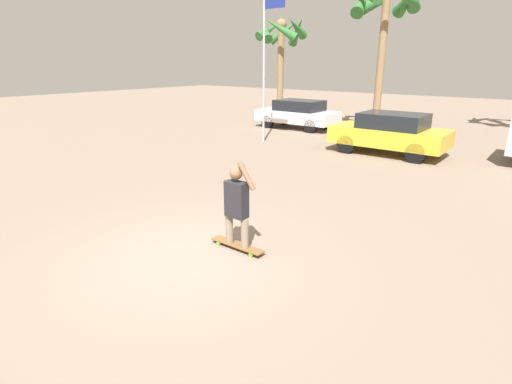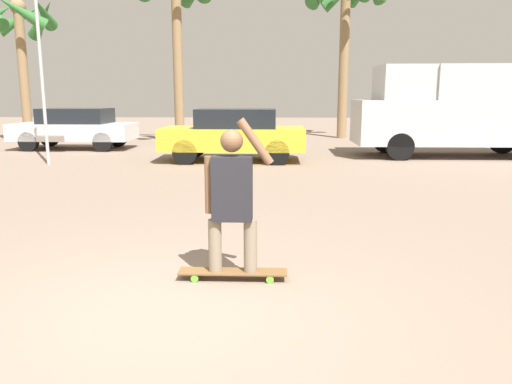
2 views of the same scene
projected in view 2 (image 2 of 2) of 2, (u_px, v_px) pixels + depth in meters
The scene contains 8 objects.
ground_plane at pixel (169, 311), 4.51m from camera, with size 80.00×80.00×0.00m, color gray.
skateboard at pixel (233, 272), 5.28m from camera, with size 1.15×0.22×0.10m.
person_skateboarder at pixel (232, 193), 5.11m from camera, with size 0.71×0.23×1.61m.
camper_van at pixel (461, 107), 15.62m from camera, with size 6.28×2.28×2.82m.
parked_car_yellow at pixel (234, 133), 14.72m from camera, with size 4.17×1.94×1.54m.
parked_car_white at pixel (75, 127), 18.00m from camera, with size 4.23×1.86×1.46m.
palm_tree_far_left at pixel (20, 25), 20.43m from camera, with size 3.12×3.21×5.92m.
flagpole at pixel (42, 35), 13.40m from camera, with size 1.06×0.12×6.11m.
Camera 2 is at (0.96, -4.18, 1.92)m, focal length 35.00 mm.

